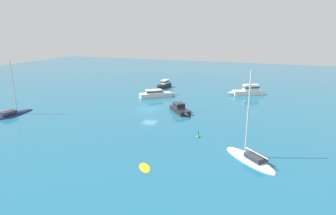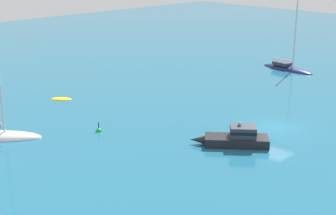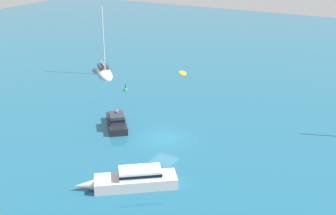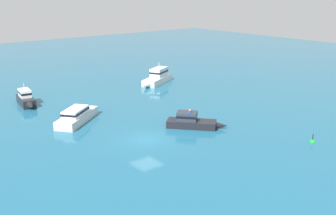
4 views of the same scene
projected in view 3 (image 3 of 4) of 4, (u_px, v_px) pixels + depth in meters
The scene contains 6 objects.
ground_plane at pixel (164, 138), 44.81m from camera, with size 160.00×160.00×0.00m, color #1E607F.
powerboat at pixel (117, 121), 47.31m from camera, with size 5.56×5.07×1.95m.
motor_cruiser at pixel (133, 179), 36.02m from camera, with size 6.20×7.40×2.11m.
sloop at pixel (104, 72), 65.68m from camera, with size 6.59×6.82×10.27m.
dinghy at pixel (182, 73), 65.70m from camera, with size 2.44×2.28×0.37m.
channel_buoy at pixel (126, 90), 58.58m from camera, with size 0.54×0.54×1.07m.
Camera 3 is at (-35.21, -20.34, 19.09)m, focal length 48.02 mm.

